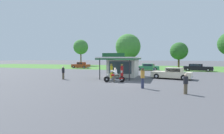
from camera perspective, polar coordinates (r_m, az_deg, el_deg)
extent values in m
plane|color=#4C4C51|center=(18.92, 3.36, -5.03)|extent=(300.00, 300.00, 0.00)
cube|color=#477A33|center=(48.46, 11.98, -0.18)|extent=(120.00, 24.00, 0.01)
cube|color=silver|center=(25.05, 3.69, -0.07)|extent=(3.86, 3.64, 2.60)
cube|color=#384C56|center=(23.31, 2.65, -0.17)|extent=(3.09, 0.05, 1.67)
cube|color=silver|center=(23.61, 2.87, 3.10)|extent=(4.56, 7.03, 0.16)
cube|color=#195128|center=(23.62, 2.87, 2.66)|extent=(4.56, 7.03, 0.18)
cube|color=#195128|center=(20.26, 0.40, 3.97)|extent=(2.70, 0.08, 0.44)
cylinder|color=black|center=(20.21, 5.68, -0.82)|extent=(0.12, 0.12, 2.60)
cylinder|color=black|center=(21.25, -4.04, -0.62)|extent=(0.12, 0.12, 2.60)
cube|color=slate|center=(22.02, -0.17, -3.76)|extent=(0.44, 0.44, 0.10)
cylinder|color=yellow|center=(21.93, -0.17, -1.58)|extent=(0.34, 0.34, 1.58)
cube|color=white|center=(21.76, -0.31, -1.41)|extent=(0.22, 0.02, 0.28)
sphere|color=#EACC4C|center=(21.88, -0.17, 0.84)|extent=(0.26, 0.26, 0.26)
cube|color=slate|center=(21.65, 3.25, -3.88)|extent=(0.44, 0.44, 0.10)
cylinder|color=red|center=(21.57, 3.26, -1.71)|extent=(0.34, 0.34, 1.55)
cube|color=white|center=(21.39, 3.14, -1.54)|extent=(0.22, 0.02, 0.28)
sphere|color=#EACC4C|center=(21.51, 3.26, 0.72)|extent=(0.26, 0.26, 0.26)
cylinder|color=black|center=(19.01, -1.73, -4.02)|extent=(0.64, 0.26, 0.64)
cylinder|color=silver|center=(19.01, -1.73, -4.02)|extent=(0.19, 0.16, 0.16)
cylinder|color=black|center=(18.96, 3.25, -4.04)|extent=(0.64, 0.26, 0.64)
cylinder|color=silver|center=(18.96, 3.25, -4.04)|extent=(0.19, 0.16, 0.16)
ellipsoid|color=#B21414|center=(18.92, 0.45, -2.65)|extent=(0.60, 0.38, 0.24)
cube|color=#59595E|center=(18.96, 0.60, -3.73)|extent=(0.49, 0.35, 0.36)
cube|color=black|center=(18.92, 1.51, -2.83)|extent=(0.53, 0.38, 0.10)
cylinder|color=silver|center=(18.97, -1.43, -3.18)|extent=(0.37, 0.16, 0.71)
cylinder|color=silver|center=(18.92, -1.07, -2.04)|extent=(0.22, 0.69, 0.04)
sphere|color=silver|center=(18.95, -1.37, -2.52)|extent=(0.16, 0.16, 0.16)
cube|color=#B21414|center=(18.95, 3.10, -3.68)|extent=(0.47, 0.29, 0.12)
cylinder|color=silver|center=(18.83, 1.81, -4.21)|extent=(0.70, 0.26, 0.18)
cube|color=brown|center=(18.91, 1.30, -2.65)|extent=(0.47, 0.43, 0.14)
cylinder|color=brown|center=(18.80, 0.68, -3.91)|extent=(0.18, 0.25, 0.56)
cylinder|color=brown|center=(19.12, 0.71, -3.79)|extent=(0.18, 0.25, 0.56)
cylinder|color=white|center=(18.89, 1.18, -1.70)|extent=(0.48, 0.42, 0.60)
sphere|color=beige|center=(18.86, 1.00, -0.56)|extent=(0.22, 0.22, 0.22)
cylinder|color=white|center=(18.69, 0.43, -1.49)|extent=(0.54, 0.23, 0.31)
cylinder|color=white|center=(19.08, 0.47, -1.40)|extent=(0.54, 0.23, 0.31)
cube|color=beige|center=(23.28, 18.80, -2.34)|extent=(5.07, 2.99, 0.72)
cube|color=beige|center=(23.15, 19.72, -0.84)|extent=(2.28, 2.08, 0.52)
cube|color=#283847|center=(23.36, 17.44, -0.77)|extent=(0.40, 1.44, 0.42)
cube|color=#283847|center=(22.36, 19.29, -0.96)|extent=(1.60, 0.43, 0.40)
cube|color=#283847|center=(23.95, 20.12, -0.72)|extent=(1.60, 0.43, 0.40)
cube|color=silver|center=(23.94, 13.16, -2.69)|extent=(0.56, 1.77, 0.18)
cube|color=silver|center=(22.89, 24.67, -3.14)|extent=(0.56, 1.77, 0.18)
sphere|color=white|center=(23.35, 12.68, -2.15)|extent=(0.18, 0.18, 0.18)
sphere|color=white|center=(24.49, 13.59, -1.92)|extent=(0.18, 0.18, 0.18)
cylinder|color=black|center=(22.86, 14.34, -2.89)|extent=(0.69, 0.36, 0.66)
cylinder|color=silver|center=(22.86, 14.34, -2.89)|extent=(0.34, 0.29, 0.30)
cylinder|color=black|center=(24.55, 15.56, -2.51)|extent=(0.69, 0.36, 0.66)
cylinder|color=silver|center=(24.55, 15.56, -2.51)|extent=(0.34, 0.29, 0.30)
cylinder|color=black|center=(22.13, 22.37, -3.22)|extent=(0.69, 0.36, 0.66)
cylinder|color=silver|center=(22.13, 22.37, -3.22)|extent=(0.34, 0.29, 0.30)
cylinder|color=black|center=(23.87, 23.05, -2.80)|extent=(0.69, 0.36, 0.66)
cylinder|color=silver|center=(23.87, 23.05, -2.80)|extent=(0.34, 0.29, 0.30)
cube|color=black|center=(38.82, 26.30, -0.38)|extent=(5.54, 2.99, 0.76)
cube|color=black|center=(38.83, 25.72, 0.57)|extent=(2.73, 2.10, 0.50)
cube|color=#283847|center=(38.73, 27.48, 0.52)|extent=(0.37, 1.35, 0.40)
cube|color=#283847|center=(39.59, 25.83, 0.61)|extent=(2.01, 0.52, 0.38)
cube|color=#283847|center=(38.07, 25.61, 0.53)|extent=(2.01, 0.52, 0.38)
cube|color=silver|center=(38.69, 30.23, -0.87)|extent=(0.52, 1.66, 0.18)
cube|color=silver|center=(39.15, 22.40, -0.65)|extent=(0.52, 1.66, 0.18)
sphere|color=white|center=(39.24, 30.27, -0.39)|extent=(0.18, 0.18, 0.18)
sphere|color=white|center=(38.11, 30.24, -0.47)|extent=(0.18, 0.18, 0.18)
cylinder|color=black|center=(39.54, 28.98, -0.72)|extent=(0.69, 0.35, 0.66)
cylinder|color=silver|center=(39.54, 28.98, -0.72)|extent=(0.34, 0.28, 0.30)
cylinder|color=black|center=(37.89, 28.88, -0.86)|extent=(0.69, 0.35, 0.66)
cylinder|color=silver|center=(37.89, 28.88, -0.86)|extent=(0.34, 0.28, 0.30)
cylinder|color=black|center=(39.84, 23.83, -0.57)|extent=(0.69, 0.35, 0.66)
cylinder|color=silver|center=(39.84, 23.83, -0.57)|extent=(0.34, 0.28, 0.30)
cylinder|color=black|center=(38.21, 23.50, -0.71)|extent=(0.69, 0.35, 0.66)
cylinder|color=silver|center=(38.21, 23.50, -0.71)|extent=(0.34, 0.28, 0.30)
cube|color=#2D844C|center=(37.90, 11.38, -0.23)|extent=(5.07, 2.36, 0.72)
cube|color=#2D844C|center=(37.87, 11.57, 0.69)|extent=(2.36, 1.88, 0.50)
cube|color=#283847|center=(37.90, 9.93, 0.71)|extent=(0.18, 1.49, 0.40)
cube|color=#283847|center=(37.05, 11.56, 0.64)|extent=(1.87, 0.20, 0.38)
cube|color=#283847|center=(38.70, 11.58, 0.74)|extent=(1.87, 0.20, 0.38)
cube|color=silver|center=(38.03, 7.63, -0.55)|extent=(0.29, 1.82, 0.18)
cube|color=silver|center=(37.97, 15.14, -0.63)|extent=(0.29, 1.82, 0.18)
sphere|color=white|center=(37.40, 7.54, -0.18)|extent=(0.18, 0.18, 0.18)
sphere|color=white|center=(38.62, 7.69, -0.08)|extent=(0.18, 0.18, 0.18)
cylinder|color=black|center=(37.08, 8.78, -0.60)|extent=(0.68, 0.26, 0.66)
cylinder|color=silver|center=(37.08, 8.78, -0.60)|extent=(0.32, 0.25, 0.30)
cylinder|color=black|center=(38.86, 8.93, -0.44)|extent=(0.68, 0.26, 0.66)
cylinder|color=silver|center=(38.86, 8.93, -0.44)|extent=(0.32, 0.25, 0.30)
cylinder|color=black|center=(37.04, 13.95, -0.66)|extent=(0.68, 0.26, 0.66)
cylinder|color=silver|center=(37.04, 13.95, -0.66)|extent=(0.32, 0.25, 0.30)
cylinder|color=black|center=(38.83, 13.86, -0.49)|extent=(0.68, 0.26, 0.66)
cylinder|color=silver|center=(38.83, 13.86, -0.49)|extent=(0.32, 0.25, 0.30)
cube|color=#993819|center=(45.57, -10.19, 0.38)|extent=(4.91, 2.32, 0.81)
cube|color=#993819|center=(45.43, -9.98, 1.23)|extent=(1.97, 1.76, 0.54)
cube|color=#283847|center=(45.93, -10.89, 1.24)|extent=(0.20, 1.38, 0.43)
cube|color=#283847|center=(44.80, -10.53, 1.20)|extent=(1.52, 0.21, 0.41)
cube|color=#283847|center=(46.06, -9.44, 1.26)|extent=(1.52, 0.21, 0.41)
cube|color=silver|center=(46.98, -12.60, 0.08)|extent=(0.32, 1.68, 0.18)
cube|color=silver|center=(44.28, -7.62, -0.05)|extent=(0.32, 1.68, 0.18)
sphere|color=white|center=(46.51, -13.03, 0.45)|extent=(0.18, 0.18, 0.18)
sphere|color=white|center=(47.42, -12.20, 0.51)|extent=(0.18, 0.18, 0.18)
cylinder|color=black|center=(45.84, -12.43, 0.05)|extent=(0.68, 0.28, 0.66)
cylinder|color=silver|center=(45.84, -12.43, 0.05)|extent=(0.32, 0.25, 0.30)
cylinder|color=black|center=(47.18, -11.23, 0.14)|extent=(0.68, 0.28, 0.66)
cylinder|color=silver|center=(47.18, -11.23, 0.14)|extent=(0.32, 0.25, 0.30)
cylinder|color=black|center=(44.00, -9.06, -0.04)|extent=(0.68, 0.28, 0.66)
cylinder|color=silver|center=(44.00, -9.06, -0.04)|extent=(0.32, 0.25, 0.30)
cylinder|color=black|center=(45.39, -7.92, 0.06)|extent=(0.68, 0.28, 0.66)
cylinder|color=silver|center=(45.39, -7.92, 0.06)|extent=(0.32, 0.25, 0.30)
cylinder|color=brown|center=(13.89, 22.88, -6.61)|extent=(0.26, 0.26, 0.76)
cylinder|color=black|center=(13.80, 22.93, -3.95)|extent=(0.34, 0.34, 0.54)
sphere|color=beige|center=(13.76, 22.96, -2.41)|extent=(0.21, 0.21, 0.21)
cylinder|color=#2D3351|center=(32.45, 13.48, -1.04)|extent=(0.26, 0.26, 0.79)
cylinder|color=#4C8C4C|center=(32.41, 13.49, 0.15)|extent=(0.34, 0.34, 0.56)
sphere|color=#9E704C|center=(32.39, 13.50, 0.84)|extent=(0.21, 0.21, 0.21)
cylinder|color=black|center=(32.39, 13.50, 0.97)|extent=(0.34, 0.34, 0.02)
cylinder|color=#2D3351|center=(15.40, 9.95, -5.24)|extent=(0.26, 0.26, 0.90)
cylinder|color=gold|center=(15.31, 9.97, -2.40)|extent=(0.34, 0.34, 0.64)
sphere|color=brown|center=(15.27, 9.99, -0.76)|extent=(0.24, 0.24, 0.24)
cylinder|color=black|center=(15.27, 9.99, -0.44)|extent=(0.39, 0.39, 0.02)
cylinder|color=brown|center=(22.33, -15.62, -2.85)|extent=(0.26, 0.26, 0.82)
cylinder|color=black|center=(22.27, -15.64, -1.06)|extent=(0.34, 0.34, 0.58)
sphere|color=beige|center=(22.25, -15.66, -0.03)|extent=(0.22, 0.22, 0.22)
cylinder|color=brown|center=(52.38, 5.23, 1.86)|extent=(0.41, 0.41, 3.20)
sphere|color=#427F38|center=(52.48, 5.26, 6.67)|extent=(7.47, 7.47, 7.47)
sphere|color=#427F38|center=(52.18, 4.95, 5.87)|extent=(3.90, 3.90, 3.90)
cylinder|color=brown|center=(52.32, 20.95, 1.41)|extent=(0.52, 0.52, 2.72)
sphere|color=#2D6028|center=(52.34, 21.01, 4.89)|extent=(4.85, 4.85, 4.85)
sphere|color=#2D6028|center=(52.14, 20.88, 4.37)|extent=(3.00, 3.00, 3.00)
cylinder|color=brown|center=(60.56, -10.11, 2.57)|extent=(0.41, 0.41, 4.46)
sphere|color=#427F38|center=(60.67, -10.15, 6.45)|extent=(5.00, 5.00, 5.00)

